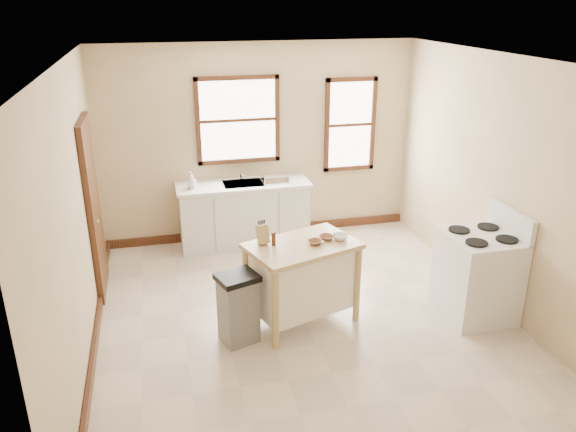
% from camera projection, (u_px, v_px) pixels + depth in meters
% --- Properties ---
extents(floor, '(5.00, 5.00, 0.00)m').
position_uv_depth(floor, '(305.00, 319.00, 6.25)').
color(floor, '#C3AE9A').
rests_on(floor, ground).
extents(ceiling, '(5.00, 5.00, 0.00)m').
position_uv_depth(ceiling, '(308.00, 60.00, 5.22)').
color(ceiling, white).
rests_on(ceiling, ground).
extents(wall_back, '(4.50, 0.04, 2.80)m').
position_uv_depth(wall_back, '(259.00, 143.00, 7.99)').
color(wall_back, '#D8B58E').
rests_on(wall_back, ground).
extents(wall_left, '(0.04, 5.00, 2.80)m').
position_uv_depth(wall_left, '(74.00, 221.00, 5.24)').
color(wall_left, '#D8B58E').
rests_on(wall_left, ground).
extents(wall_right, '(0.04, 5.00, 2.80)m').
position_uv_depth(wall_right, '(501.00, 185.00, 6.23)').
color(wall_right, '#D8B58E').
rests_on(wall_right, ground).
extents(window_main, '(1.17, 0.06, 1.22)m').
position_uv_depth(window_main, '(238.00, 120.00, 7.78)').
color(window_main, '#3F1811').
rests_on(window_main, wall_back).
extents(window_side, '(0.77, 0.06, 1.37)m').
position_uv_depth(window_side, '(350.00, 125.00, 8.20)').
color(window_side, '#3F1811').
rests_on(window_side, wall_back).
extents(door_left, '(0.06, 0.90, 2.10)m').
position_uv_depth(door_left, '(94.00, 208.00, 6.55)').
color(door_left, '#3F1811').
rests_on(door_left, ground).
extents(baseboard_back, '(4.50, 0.04, 0.12)m').
position_uv_depth(baseboard_back, '(261.00, 231.00, 8.46)').
color(baseboard_back, '#3F1811').
rests_on(baseboard_back, ground).
extents(baseboard_left, '(0.04, 5.00, 0.12)m').
position_uv_depth(baseboard_left, '(95.00, 342.00, 5.73)').
color(baseboard_left, '#3F1811').
rests_on(baseboard_left, ground).
extents(sink_counter, '(1.86, 0.62, 0.92)m').
position_uv_depth(sink_counter, '(244.00, 214.00, 8.00)').
color(sink_counter, silver).
rests_on(sink_counter, ground).
extents(faucet, '(0.03, 0.03, 0.22)m').
position_uv_depth(faucet, '(241.00, 172.00, 7.96)').
color(faucet, silver).
rests_on(faucet, sink_counter).
extents(soap_bottle_a, '(0.10, 0.10, 0.24)m').
position_uv_depth(soap_bottle_a, '(191.00, 180.00, 7.56)').
color(soap_bottle_a, '#B2B2B2').
rests_on(soap_bottle_a, sink_counter).
extents(soap_bottle_b, '(0.11, 0.11, 0.19)m').
position_uv_depth(soap_bottle_b, '(192.00, 182.00, 7.59)').
color(soap_bottle_b, '#B2B2B2').
rests_on(soap_bottle_b, sink_counter).
extents(dish_rack, '(0.38, 0.30, 0.09)m').
position_uv_depth(dish_rack, '(275.00, 179.00, 7.88)').
color(dish_rack, silver).
rests_on(dish_rack, sink_counter).
extents(kitchen_island, '(1.30, 1.03, 0.93)m').
position_uv_depth(kitchen_island, '(302.00, 283.00, 6.07)').
color(kitchen_island, tan).
rests_on(kitchen_island, ground).
extents(knife_block, '(0.12, 0.12, 0.20)m').
position_uv_depth(knife_block, '(263.00, 235.00, 5.88)').
color(knife_block, tan).
rests_on(knife_block, kitchen_island).
extents(pepper_grinder, '(0.05, 0.05, 0.15)m').
position_uv_depth(pepper_grinder, '(274.00, 239.00, 5.84)').
color(pepper_grinder, '#472613').
rests_on(pepper_grinder, kitchen_island).
extents(bowl_a, '(0.19, 0.19, 0.04)m').
position_uv_depth(bowl_a, '(315.00, 242.00, 5.89)').
color(bowl_a, brown).
rests_on(bowl_a, kitchen_island).
extents(bowl_b, '(0.22, 0.22, 0.04)m').
position_uv_depth(bowl_b, '(327.00, 237.00, 6.01)').
color(bowl_b, brown).
rests_on(bowl_b, kitchen_island).
extents(bowl_c, '(0.23, 0.23, 0.05)m').
position_uv_depth(bowl_c, '(340.00, 237.00, 6.00)').
color(bowl_c, white).
rests_on(bowl_c, kitchen_island).
extents(trash_bin, '(0.48, 0.44, 0.76)m').
position_uv_depth(trash_bin, '(238.00, 308.00, 5.73)').
color(trash_bin, gray).
rests_on(trash_bin, ground).
extents(gas_stove, '(0.77, 0.78, 1.23)m').
position_uv_depth(gas_stove, '(478.00, 264.00, 6.15)').
color(gas_stove, silver).
rests_on(gas_stove, ground).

